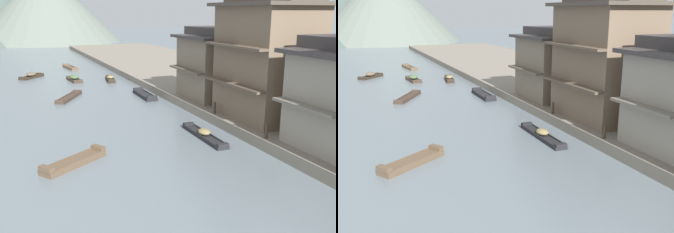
% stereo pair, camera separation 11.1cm
% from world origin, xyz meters
% --- Properties ---
extents(riverbank_right, '(18.00, 110.00, 0.72)m').
position_xyz_m(riverbank_right, '(15.84, 30.00, 0.36)').
color(riverbank_right, gray).
rests_on(riverbank_right, ground).
extents(boat_moored_nearest, '(0.94, 5.35, 0.62)m').
position_xyz_m(boat_moored_nearest, '(4.80, 16.93, 0.19)').
color(boat_moored_nearest, '#232326').
rests_on(boat_moored_nearest, ground).
extents(boat_moored_second, '(1.38, 3.61, 0.70)m').
position_xyz_m(boat_moored_second, '(4.65, 40.79, 0.26)').
color(boat_moored_second, '#33281E').
rests_on(boat_moored_second, ground).
extents(boat_moored_third, '(3.26, 4.84, 0.37)m').
position_xyz_m(boat_moored_third, '(-1.57, 32.68, 0.12)').
color(boat_moored_third, '#423328').
rests_on(boat_moored_third, ground).
extents(boat_moored_far, '(3.93, 3.09, 0.55)m').
position_xyz_m(boat_moored_far, '(-4.02, 15.46, 0.19)').
color(boat_moored_far, brown).
rests_on(boat_moored_far, ground).
extents(boat_midriver_drifting, '(3.27, 3.48, 0.76)m').
position_xyz_m(boat_midriver_drifting, '(-4.00, 46.78, 0.28)').
color(boat_midriver_drifting, '#33281E').
rests_on(boat_midriver_drifting, ground).
extents(boat_midriver_upstream, '(1.62, 4.96, 0.46)m').
position_xyz_m(boat_midriver_upstream, '(1.91, 53.34, 0.15)').
color(boat_midriver_upstream, brown).
rests_on(boat_midriver_upstream, ground).
extents(boat_upstream_distant, '(1.21, 4.72, 0.52)m').
position_xyz_m(boat_upstream_distant, '(5.47, 30.65, 0.17)').
color(boat_upstream_distant, '#232326').
rests_on(boat_upstream_distant, ground).
extents(boat_crossing_west, '(1.45, 3.83, 0.76)m').
position_xyz_m(boat_crossing_west, '(0.62, 42.45, 0.29)').
color(boat_crossing_west, '#423328').
rests_on(boat_crossing_west, ground).
extents(house_waterfront_tall, '(5.94, 7.58, 8.74)m').
position_xyz_m(house_waterfront_tall, '(10.04, 17.68, 5.02)').
color(house_waterfront_tall, '#75604C').
rests_on(house_waterfront_tall, riverbank_right).
extents(house_waterfront_narrow, '(5.90, 6.47, 6.14)m').
position_xyz_m(house_waterfront_narrow, '(10.02, 25.09, 3.73)').
color(house_waterfront_narrow, '#7F705B').
rests_on(house_waterfront_narrow, riverbank_right).
extents(mooring_post_dock_mid, '(0.20, 0.20, 0.85)m').
position_xyz_m(mooring_post_dock_mid, '(7.19, 13.45, 1.15)').
color(mooring_post_dock_mid, '#473828').
rests_on(mooring_post_dock_mid, riverbank_right).
extents(mooring_post_dock_far, '(0.20, 0.20, 0.89)m').
position_xyz_m(mooring_post_dock_far, '(7.19, 19.81, 1.17)').
color(mooring_post_dock_far, '#473828').
rests_on(mooring_post_dock_far, riverbank_right).
extents(hill_far_west, '(40.64, 40.64, 19.59)m').
position_xyz_m(hill_far_west, '(4.91, 109.81, 9.79)').
color(hill_far_west, slate).
rests_on(hill_far_west, ground).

